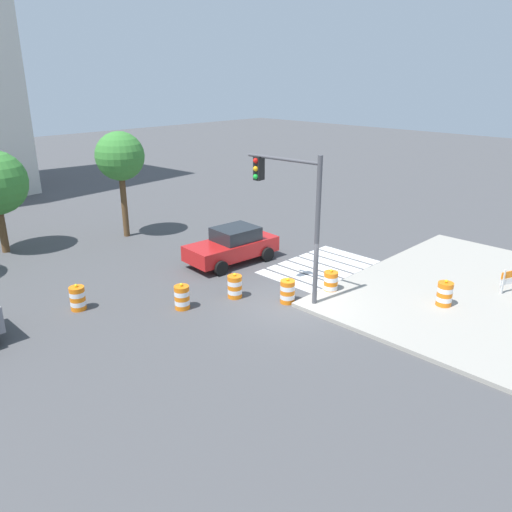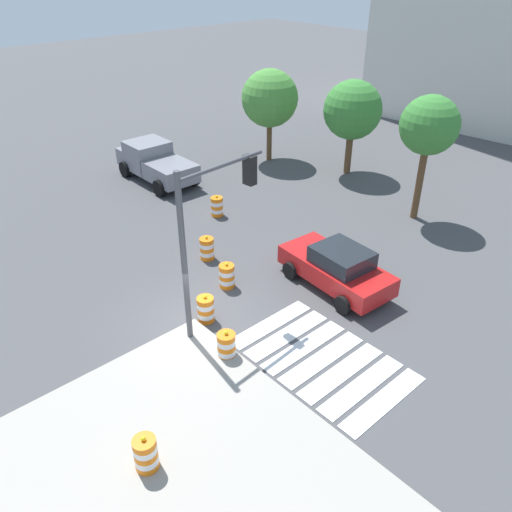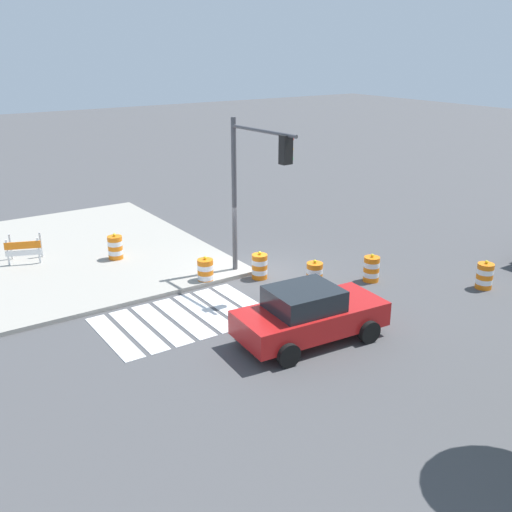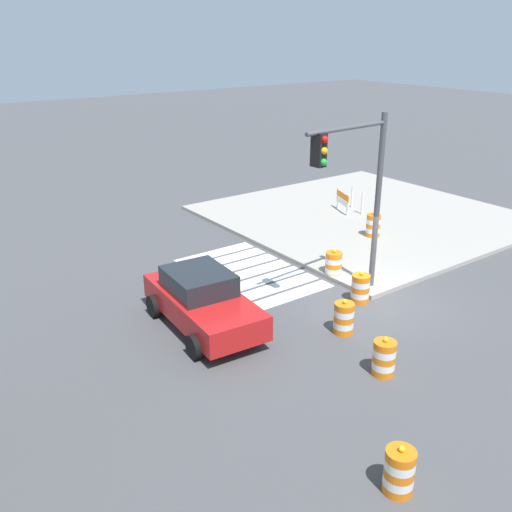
% 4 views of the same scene
% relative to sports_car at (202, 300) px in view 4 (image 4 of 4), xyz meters
% --- Properties ---
extents(ground_plane, '(120.00, 120.00, 0.00)m').
position_rel_sports_car_xyz_m(ground_plane, '(-1.70, -5.08, -0.81)').
color(ground_plane, '#474749').
extents(sidewalk_corner, '(12.00, 12.00, 0.15)m').
position_rel_sports_car_xyz_m(sidewalk_corner, '(4.30, -11.08, -0.74)').
color(sidewalk_corner, '#9E998E').
rests_on(sidewalk_corner, ground).
extents(crosswalk_stripes, '(5.10, 3.20, 0.02)m').
position_rel_sports_car_xyz_m(crosswalk_stripes, '(2.30, -3.28, -0.80)').
color(crosswalk_stripes, silver).
rests_on(crosswalk_stripes, ground).
extents(sports_car, '(4.43, 2.39, 1.63)m').
position_rel_sports_car_xyz_m(sports_car, '(0.00, 0.00, 0.00)').
color(sports_car, red).
rests_on(sports_car, ground).
extents(traffic_barrel_near_corner, '(0.56, 0.56, 1.02)m').
position_rel_sports_car_xyz_m(traffic_barrel_near_corner, '(-2.62, -2.95, -0.36)').
color(traffic_barrel_near_corner, orange).
rests_on(traffic_barrel_near_corner, ground).
extents(traffic_barrel_crosswalk_end, '(0.56, 0.56, 1.02)m').
position_rel_sports_car_xyz_m(traffic_barrel_crosswalk_end, '(-7.44, 0.38, -0.36)').
color(traffic_barrel_crosswalk_end, orange).
rests_on(traffic_barrel_crosswalk_end, ground).
extents(traffic_barrel_median_near, '(0.56, 0.56, 1.02)m').
position_rel_sports_car_xyz_m(traffic_barrel_median_near, '(0.33, -5.36, -0.36)').
color(traffic_barrel_median_near, orange).
rests_on(traffic_barrel_median_near, ground).
extents(traffic_barrel_median_far, '(0.56, 0.56, 1.02)m').
position_rel_sports_car_xyz_m(traffic_barrel_median_far, '(-4.68, -2.29, -0.36)').
color(traffic_barrel_median_far, orange).
rests_on(traffic_barrel_median_far, ground).
extents(traffic_barrel_far_curb, '(0.56, 0.56, 1.02)m').
position_rel_sports_car_xyz_m(traffic_barrel_far_curb, '(-1.54, -4.72, -0.36)').
color(traffic_barrel_far_curb, orange).
rests_on(traffic_barrel_far_curb, ground).
extents(traffic_barrel_on_sidewalk, '(0.56, 0.56, 1.02)m').
position_rel_sports_car_xyz_m(traffic_barrel_on_sidewalk, '(2.12, -9.21, -0.21)').
color(traffic_barrel_on_sidewalk, orange).
rests_on(traffic_barrel_on_sidewalk, sidewalk_corner).
extents(construction_barricade, '(1.43, 1.17, 1.00)m').
position_rel_sports_car_xyz_m(construction_barricade, '(5.15, -10.67, -0.09)').
color(construction_barricade, silver).
rests_on(construction_barricade, sidewalk_corner).
extents(traffic_light_pole, '(0.59, 3.29, 5.50)m').
position_rel_sports_car_xyz_m(traffic_light_pole, '(-1.20, -4.54, 3.10)').
color(traffic_light_pole, '#4C4C51').
rests_on(traffic_light_pole, sidewalk_corner).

